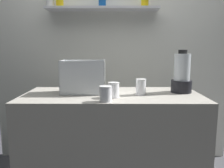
{
  "coord_description": "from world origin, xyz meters",
  "views": [
    {
      "loc": [
        0.01,
        -1.78,
        1.27
      ],
      "look_at": [
        0.0,
        0.0,
        0.98
      ],
      "focal_mm": 36.8,
      "sensor_mm": 36.0,
      "label": 1
    }
  ],
  "objects_px": {
    "carrot_display_bin": "(83,83)",
    "juice_cup_mango_middle": "(141,88)",
    "juice_cup_carrot_left": "(114,91)",
    "juice_cup_orange_far_left": "(106,95)",
    "blender_pitcher": "(182,75)"
  },
  "relations": [
    {
      "from": "juice_cup_orange_far_left",
      "to": "juice_cup_mango_middle",
      "type": "height_order",
      "value": "juice_cup_mango_middle"
    },
    {
      "from": "carrot_display_bin",
      "to": "blender_pitcher",
      "type": "height_order",
      "value": "blender_pitcher"
    },
    {
      "from": "blender_pitcher",
      "to": "juice_cup_mango_middle",
      "type": "bearing_deg",
      "value": -163.14
    },
    {
      "from": "juice_cup_carrot_left",
      "to": "blender_pitcher",
      "type": "bearing_deg",
      "value": 20.02
    },
    {
      "from": "juice_cup_carrot_left",
      "to": "juice_cup_mango_middle",
      "type": "xyz_separation_m",
      "value": [
        0.21,
        0.1,
        0.0
      ]
    },
    {
      "from": "juice_cup_orange_far_left",
      "to": "juice_cup_carrot_left",
      "type": "distance_m",
      "value": 0.14
    },
    {
      "from": "blender_pitcher",
      "to": "juice_cup_orange_far_left",
      "type": "xyz_separation_m",
      "value": [
        -0.61,
        -0.33,
        -0.09
      ]
    },
    {
      "from": "juice_cup_carrot_left",
      "to": "juice_cup_mango_middle",
      "type": "distance_m",
      "value": 0.23
    },
    {
      "from": "juice_cup_orange_far_left",
      "to": "carrot_display_bin",
      "type": "bearing_deg",
      "value": 122.48
    },
    {
      "from": "juice_cup_orange_far_left",
      "to": "juice_cup_carrot_left",
      "type": "relative_size",
      "value": 0.95
    },
    {
      "from": "juice_cup_orange_far_left",
      "to": "juice_cup_mango_middle",
      "type": "distance_m",
      "value": 0.35
    },
    {
      "from": "carrot_display_bin",
      "to": "juice_cup_carrot_left",
      "type": "distance_m",
      "value": 0.3
    },
    {
      "from": "juice_cup_orange_far_left",
      "to": "juice_cup_carrot_left",
      "type": "height_order",
      "value": "juice_cup_carrot_left"
    },
    {
      "from": "carrot_display_bin",
      "to": "juice_cup_mango_middle",
      "type": "bearing_deg",
      "value": -9.24
    },
    {
      "from": "juice_cup_carrot_left",
      "to": "juice_cup_mango_middle",
      "type": "relative_size",
      "value": 0.91
    }
  ]
}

